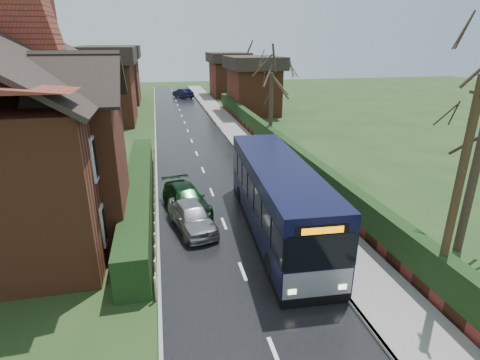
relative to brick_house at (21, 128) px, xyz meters
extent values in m
plane|color=#2F491F|center=(8.73, -4.78, -4.38)|extent=(140.00, 140.00, 0.00)
cube|color=black|center=(8.73, 5.22, -4.37)|extent=(6.00, 100.00, 0.02)
cube|color=slate|center=(12.98, 5.22, -4.31)|extent=(2.50, 100.00, 0.14)
cube|color=gray|center=(11.78, 5.22, -4.31)|extent=(0.12, 100.00, 0.14)
cube|color=gray|center=(5.68, 5.22, -4.33)|extent=(0.12, 100.00, 0.10)
cube|color=black|center=(4.83, 0.22, -3.58)|extent=(1.20, 16.00, 1.60)
cube|color=brown|center=(14.53, 5.22, -4.08)|extent=(0.30, 50.00, 0.60)
cube|color=black|center=(14.53, 5.22, -3.18)|extent=(0.60, 50.00, 1.20)
cube|color=brown|center=(-0.27, 0.22, -1.38)|extent=(8.00, 14.00, 6.00)
cube|color=brown|center=(3.23, -2.78, -1.38)|extent=(2.50, 4.00, 6.00)
cube|color=brown|center=(0.73, 4.22, 4.82)|extent=(0.90, 1.40, 2.20)
cube|color=silver|center=(3.78, -4.78, -2.78)|extent=(0.08, 1.20, 1.60)
cube|color=black|center=(3.81, -4.78, -2.78)|extent=(0.03, 0.95, 1.35)
cube|color=silver|center=(3.78, -4.78, -0.18)|extent=(0.08, 1.20, 1.60)
cube|color=black|center=(3.81, -4.78, -0.18)|extent=(0.03, 0.95, 1.35)
cube|color=silver|center=(3.78, -0.78, -2.78)|extent=(0.08, 1.20, 1.60)
cube|color=black|center=(3.81, -0.78, -2.78)|extent=(0.03, 0.95, 1.35)
cube|color=silver|center=(3.78, -0.78, -0.18)|extent=(0.08, 1.20, 1.60)
cube|color=black|center=(3.81, -0.78, -0.18)|extent=(0.03, 0.95, 1.35)
cube|color=silver|center=(3.78, 3.22, -2.78)|extent=(0.08, 1.20, 1.60)
cube|color=black|center=(3.81, 3.22, -2.78)|extent=(0.03, 0.95, 1.35)
cube|color=silver|center=(3.78, 3.22, -0.18)|extent=(0.08, 1.20, 1.60)
cube|color=black|center=(3.81, 3.22, -0.18)|extent=(0.03, 0.95, 1.35)
cube|color=silver|center=(3.78, 5.72, -2.78)|extent=(0.08, 1.20, 1.60)
cube|color=black|center=(3.81, 5.72, -2.78)|extent=(0.03, 0.95, 1.35)
cube|color=silver|center=(3.78, 5.72, -0.18)|extent=(0.08, 1.20, 1.60)
cube|color=black|center=(3.81, 5.72, -0.18)|extent=(0.03, 0.95, 1.35)
cube|color=black|center=(10.93, -3.93, -3.50)|extent=(2.99, 10.64, 1.09)
cube|color=black|center=(10.93, -3.93, -2.38)|extent=(3.01, 10.64, 1.15)
cube|color=black|center=(10.93, -3.93, -1.49)|extent=(2.99, 10.64, 0.63)
cube|color=black|center=(10.93, -3.93, -4.21)|extent=(2.99, 10.64, 0.33)
cube|color=gray|center=(10.63, -9.13, -3.51)|extent=(2.30, 0.25, 0.96)
cube|color=black|center=(10.63, -9.16, -2.37)|extent=(2.15, 0.20, 1.24)
cube|color=black|center=(10.63, -9.16, -1.60)|extent=(1.68, 0.18, 0.33)
cube|color=#FF8C00|center=(10.63, -9.20, -1.60)|extent=(1.32, 0.12, 0.21)
cube|color=black|center=(10.63, -9.14, -4.16)|extent=(2.35, 0.27, 0.29)
cube|color=#FFF2CC|center=(9.80, -9.14, -3.71)|extent=(0.27, 0.07, 0.17)
cube|color=#FFF2CC|center=(11.47, -9.24, -3.71)|extent=(0.27, 0.07, 0.17)
cylinder|color=black|center=(9.66, -7.23, -3.92)|extent=(0.32, 0.93, 0.92)
cylinder|color=black|center=(11.82, -7.35, -3.92)|extent=(0.32, 0.93, 0.92)
cylinder|color=black|center=(10.05, -0.50, -3.92)|extent=(0.32, 0.93, 0.92)
cylinder|color=black|center=(12.21, -0.63, -3.92)|extent=(0.32, 0.93, 0.92)
imported|color=#ADACB1|center=(7.23, -2.95, -3.73)|extent=(2.31, 4.03, 1.29)
imported|color=black|center=(7.13, -0.88, -3.76)|extent=(2.58, 4.52, 1.23)
imported|color=black|center=(9.98, 40.19, -3.68)|extent=(3.09, 4.44, 1.39)
cylinder|color=slate|center=(11.93, 1.22, -2.85)|extent=(0.09, 0.09, 3.05)
cube|color=white|center=(11.93, 1.22, -1.55)|extent=(0.13, 0.46, 0.35)
cube|color=white|center=(11.93, 1.22, -1.98)|extent=(0.11, 0.42, 0.30)
cylinder|color=#322716|center=(14.53, -9.78, -0.74)|extent=(0.25, 0.25, 7.26)
cube|color=#322716|center=(14.53, -9.78, 2.37)|extent=(0.38, 0.91, 0.08)
cylinder|color=#34291F|center=(17.73, -7.12, -0.95)|extent=(0.33, 0.33, 6.86)
cylinder|color=#33291E|center=(14.73, 9.79, -1.44)|extent=(0.32, 0.32, 5.86)
cylinder|color=#382A21|center=(-1.71, 9.26, -1.21)|extent=(0.29, 0.29, 6.34)
camera|label=1|loc=(6.10, -18.36, 3.68)|focal=28.00mm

